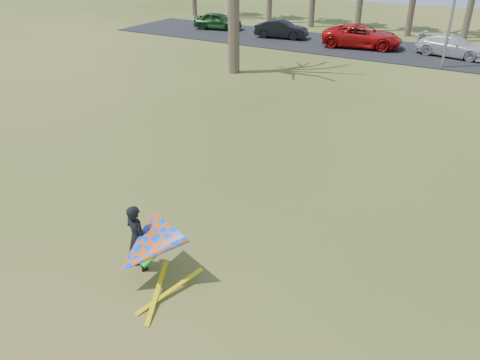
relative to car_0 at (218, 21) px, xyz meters
The scene contains 7 objects.
ground 30.35m from the car_0, 58.18° to the right, with size 100.00×100.00×0.00m, color #295111.
parking_strip 16.03m from the car_0, ahead, with size 46.00×7.00×0.06m, color black.
car_0 is the anchor object (origin of this frame).
car_1 6.12m from the car_0, ahead, with size 1.35×3.88×1.28m, color black.
car_2 12.27m from the car_0, ahead, with size 2.45×5.32×1.48m, color red.
car_3 18.02m from the car_0, ahead, with size 1.81×4.46×1.29m, color silver.
kite_flyer 31.32m from the car_0, 60.23° to the right, with size 2.13×2.39×2.02m.
Camera 1 is at (5.60, -7.57, 6.92)m, focal length 35.00 mm.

